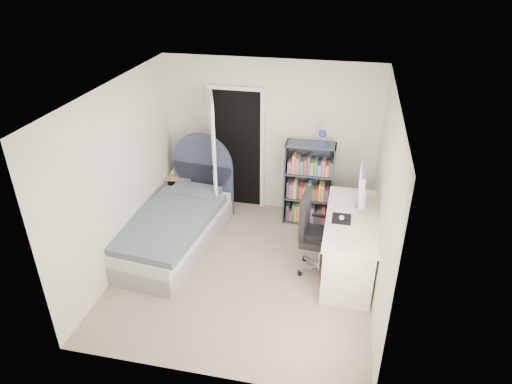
% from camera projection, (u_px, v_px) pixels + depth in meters
% --- Properties ---
extents(room_shell, '(3.50, 3.70, 2.60)m').
position_uv_depth(room_shell, '(244.00, 190.00, 5.72)').
color(room_shell, gray).
rests_on(room_shell, ground).
extents(door, '(0.92, 0.79, 2.06)m').
position_uv_depth(door, '(222.00, 153.00, 7.26)').
color(door, black).
rests_on(door, ground).
extents(bed, '(1.28, 2.33, 1.37)m').
position_uv_depth(bed, '(176.00, 225.00, 6.75)').
color(bed, gray).
rests_on(bed, ground).
extents(nightstand, '(0.44, 0.44, 0.64)m').
position_uv_depth(nightstand, '(181.00, 181.00, 7.74)').
color(nightstand, tan).
rests_on(nightstand, ground).
extents(floor_lamp, '(0.18, 0.18, 1.29)m').
position_uv_depth(floor_lamp, '(204.00, 179.00, 7.58)').
color(floor_lamp, silver).
rests_on(floor_lamp, ground).
extents(bookcase, '(0.75, 0.32, 1.60)m').
position_uv_depth(bookcase, '(309.00, 188.00, 7.14)').
color(bookcase, '#343D47').
rests_on(bookcase, ground).
extents(desk, '(0.67, 1.68, 1.38)m').
position_uv_depth(desk, '(350.00, 241.00, 6.14)').
color(desk, '#F3E7CC').
rests_on(desk, ground).
extents(office_chair, '(0.61, 0.62, 1.17)m').
position_uv_depth(office_chair, '(315.00, 230.00, 6.01)').
color(office_chair, silver).
rests_on(office_chair, ground).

